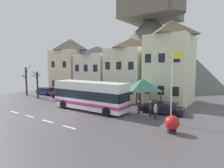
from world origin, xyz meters
The scene contains 20 objects.
ground_plane centered at (0.00, 0.00, -0.03)m, with size 40.00×60.00×0.07m.
townhouse_00 centered at (-11.07, 11.94, 5.18)m, with size 6.32×5.95×10.36m.
townhouse_01 centered at (-4.36, 11.85, 4.28)m, with size 5.98×5.76×8.56m.
townhouse_02 centered at (1.99, 12.48, 4.74)m, with size 5.88×7.03×9.48m.
townhouse_03 centered at (8.24, 12.30, 5.69)m, with size 5.42×6.66×11.38m.
hilltop_castle centered at (-2.97, 31.67, 9.56)m, with size 34.71×34.71×23.60m.
transit_bus centered at (1.84, 2.97, 1.70)m, with size 9.61×2.85×3.37m.
bus_shelter centered at (6.95, 6.45, 3.06)m, with size 3.60×3.60×3.75m.
parked_car_00 centered at (-12.40, 7.27, 0.64)m, with size 4.10×1.97×1.29m.
parked_car_01 centered at (9.44, 6.41, 0.61)m, with size 4.80×2.41×1.22m.
parked_car_02 centered at (-7.06, 6.59, 0.66)m, with size 4.01×2.10×1.36m.
pedestrian_00 centered at (5.84, 4.68, 0.97)m, with size 0.34×0.34×1.63m.
pedestrian_01 centered at (9.72, 3.66, 0.92)m, with size 0.33×0.33×1.57m.
pedestrian_02 centered at (7.40, 4.65, 0.80)m, with size 0.31×0.38×1.53m.
pedestrian_03 centered at (8.82, 4.49, 0.88)m, with size 0.32×0.37×1.66m.
public_bench centered at (7.77, 8.70, 0.47)m, with size 1.70×0.48×0.87m.
flagpole centered at (11.42, 3.29, 3.81)m, with size 0.95×0.10×6.52m.
harbour_buoy centered at (12.14, 1.00, 0.77)m, with size 1.14×1.14×1.39m.
bare_tree_00 centered at (-14.69, 4.78, 2.56)m, with size 1.27×1.37×5.36m.
bare_tree_01 centered at (-10.15, 3.96, 2.29)m, with size 1.27×1.02×4.42m.
Camera 1 is at (16.41, -13.36, 5.31)m, focal length 29.87 mm.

